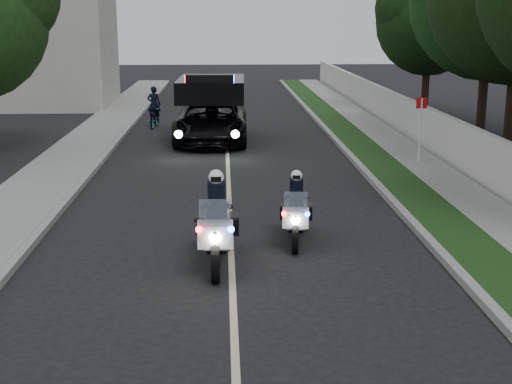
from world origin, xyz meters
TOP-DOWN VIEW (x-y plane):
  - ground at (0.00, 0.00)m, footprint 120.00×120.00m
  - curb_right at (4.10, 10.00)m, footprint 0.20×60.00m
  - grass_verge at (4.80, 10.00)m, footprint 1.20×60.00m
  - sidewalk_right at (6.10, 10.00)m, footprint 1.40×60.00m
  - property_wall at (7.10, 10.00)m, footprint 0.22×60.00m
  - curb_left at (-4.10, 10.00)m, footprint 0.20×60.00m
  - sidewalk_left at (-5.20, 10.00)m, footprint 2.00×60.00m
  - building_far at (-10.00, 26.00)m, footprint 8.00×6.00m
  - lane_marking at (0.00, 10.00)m, footprint 0.12×50.00m
  - police_moto_left at (-0.27, 0.88)m, footprint 0.79×2.16m
  - police_moto_right at (1.36, 2.24)m, footprint 0.82×1.84m
  - police_suv at (-0.57, 14.62)m, footprint 2.80×5.78m
  - bicycle at (-3.07, 18.35)m, footprint 0.69×1.70m
  - cyclist at (-3.07, 18.35)m, footprint 0.57×0.39m
  - sign_post at (6.00, 9.68)m, footprint 0.37×0.37m
  - tree_right_c at (9.96, 12.46)m, footprint 7.24×7.24m
  - tree_right_d at (10.03, 15.41)m, footprint 8.02×8.02m
  - tree_right_e at (9.75, 22.36)m, footprint 6.65×6.65m
  - tree_left_far at (-9.86, 31.42)m, footprint 5.28×5.28m

SIDE VIEW (x-z plane):
  - ground at x=0.00m, z-range 0.00..0.00m
  - police_moto_left at x=-0.27m, z-range -0.91..0.91m
  - police_moto_right at x=1.36m, z-range -0.76..0.76m
  - police_suv at x=-0.57m, z-range -1.39..1.39m
  - bicycle at x=-3.07m, z-range -0.44..0.44m
  - cyclist at x=-3.07m, z-range -0.78..0.78m
  - sign_post at x=6.00m, z-range -1.13..1.13m
  - tree_right_c at x=9.96m, z-range -5.24..5.24m
  - tree_right_d at x=10.03m, z-range -5.04..5.04m
  - tree_right_e at x=9.75m, z-range -4.23..4.23m
  - tree_left_far at x=-9.86m, z-range -4.25..4.25m
  - lane_marking at x=0.00m, z-range 0.00..0.01m
  - curb_right at x=4.10m, z-range 0.00..0.15m
  - curb_left at x=-4.10m, z-range 0.00..0.15m
  - grass_verge at x=4.80m, z-range 0.00..0.16m
  - sidewalk_right at x=6.10m, z-range 0.00..0.16m
  - sidewalk_left at x=-5.20m, z-range 0.00..0.16m
  - property_wall at x=7.10m, z-range 0.00..1.50m
  - building_far at x=-10.00m, z-range 0.00..7.00m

